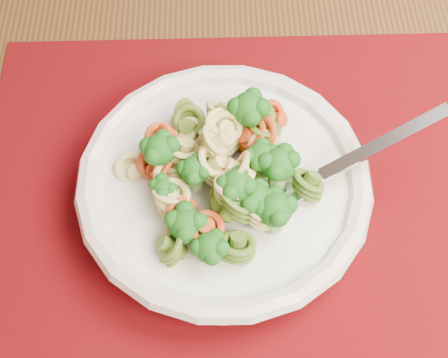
# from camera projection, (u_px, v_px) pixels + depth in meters

# --- Properties ---
(dining_table) EXTENTS (1.42, 1.05, 0.72)m
(dining_table) POSITION_uv_depth(u_px,v_px,m) (173.00, 164.00, 0.69)
(dining_table) COLOR brown
(dining_table) RESTS_ON ground
(placemat) EXTENTS (0.52, 0.44, 0.00)m
(placemat) POSITION_uv_depth(u_px,v_px,m) (244.00, 191.00, 0.55)
(placemat) COLOR #630704
(placemat) RESTS_ON dining_table
(pasta_bowl) EXTENTS (0.24, 0.24, 0.05)m
(pasta_bowl) POSITION_uv_depth(u_px,v_px,m) (224.00, 186.00, 0.51)
(pasta_bowl) COLOR white
(pasta_bowl) RESTS_ON placemat
(pasta_broccoli_heap) EXTENTS (0.21, 0.21, 0.06)m
(pasta_broccoli_heap) POSITION_uv_depth(u_px,v_px,m) (224.00, 175.00, 0.50)
(pasta_broccoli_heap) COLOR #CDBF65
(pasta_broccoli_heap) RESTS_ON pasta_bowl
(fork) EXTENTS (0.17, 0.11, 0.08)m
(fork) POSITION_uv_depth(u_px,v_px,m) (293.00, 189.00, 0.49)
(fork) COLOR silver
(fork) RESTS_ON pasta_bowl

